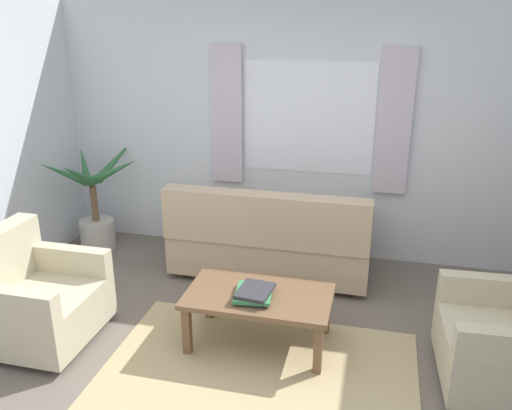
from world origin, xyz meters
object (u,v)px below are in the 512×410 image
at_px(armchair_left, 33,298).
at_px(potted_plant, 96,208).
at_px(coffee_table, 259,300).
at_px(couch, 270,240).
at_px(book_stack_on_table, 254,293).

height_order(armchair_left, potted_plant, potted_plant).
relative_size(armchair_left, coffee_table, 0.80).
relative_size(couch, armchair_left, 2.16).
height_order(armchair_left, book_stack_on_table, armchair_left).
relative_size(armchair_left, book_stack_on_table, 2.49).
bearing_deg(book_stack_on_table, armchair_left, -170.80).
xyz_separation_m(couch, armchair_left, (-1.55, -1.49, -0.01)).
distance_m(couch, armchair_left, 2.15).
distance_m(armchair_left, potted_plant, 1.71).
height_order(couch, book_stack_on_table, couch).
xyz_separation_m(couch, coffee_table, (0.16, -1.15, 0.01)).
bearing_deg(couch, potted_plant, -4.88).
distance_m(coffee_table, potted_plant, 2.49).
relative_size(coffee_table, potted_plant, 0.90).
bearing_deg(potted_plant, coffee_table, -31.97).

